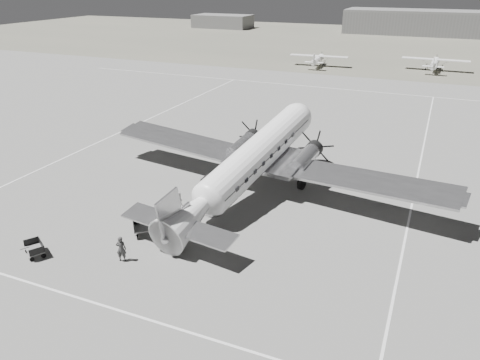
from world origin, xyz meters
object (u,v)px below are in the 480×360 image
ground_crew (121,249)px  ramp_agent (159,215)px  light_plane_right (435,64)px  light_plane_left (318,60)px  baggage_cart_far (35,249)px  dc3_airliner (251,163)px  shed_secondary (223,21)px  passenger (178,204)px  hangar_main (421,22)px  baggage_cart_near (148,227)px

ground_crew → ramp_agent: (-0.12, 4.30, 0.05)m
ground_crew → light_plane_right: bearing=-121.9°
light_plane_left → baggage_cart_far: (0.65, -68.92, -0.69)m
ground_crew → light_plane_left: bearing=-105.8°
dc3_airliner → light_plane_left: dc3_airliner is taller
shed_secondary → dc3_airliner: bearing=-64.0°
light_plane_left → passenger: 61.47m
hangar_main → light_plane_right: 59.73m
dc3_airliner → light_plane_left: bearing=108.4°
shed_secondary → baggage_cart_far: (46.99, -126.79, -1.58)m
hangar_main → dc3_airliner: (-4.26, -119.38, -0.56)m
ramp_agent → ground_crew: bearing=174.8°
light_plane_right → passenger: light_plane_right is taller
hangar_main → baggage_cart_far: size_ratio=28.43×
shed_secondary → baggage_cart_near: size_ratio=9.39×
light_plane_left → baggage_cart_near: 64.42m
light_plane_right → ground_crew: (-14.12, -70.87, -0.37)m
dc3_airliner → baggage_cart_far: 15.36m
light_plane_right → ramp_agent: (-14.24, -66.57, -0.32)m
hangar_main → shed_secondary: 60.22m
light_plane_left → ramp_agent: size_ratio=6.29×
light_plane_left → ground_crew: 67.62m
shed_secondary → light_plane_left: 74.14m
ground_crew → passenger: passenger is taller
hangar_main → baggage_cart_far: hangar_main is taller
dc3_airliner → ground_crew: bearing=-99.7°
shed_secondary → light_plane_right: (66.20, -54.37, -0.83)m
hangar_main → light_plane_left: size_ratio=3.93×
hangar_main → light_plane_left: bearing=-102.3°
shed_secondary → light_plane_left: bearing=-51.3°
light_plane_right → light_plane_left: bearing=-168.3°
light_plane_right → ramp_agent: 68.08m
hangar_main → light_plane_left: 64.38m
hangar_main → ramp_agent: hangar_main is taller
baggage_cart_far → ramp_agent: size_ratio=0.87×
ramp_agent → passenger: size_ratio=0.95×
light_plane_left → passenger: (5.92, -61.19, -0.21)m
dc3_airliner → ramp_agent: size_ratio=16.91×
dc3_airliner → baggage_cart_near: bearing=-108.4°
baggage_cart_near → passenger: (0.47, 3.00, 0.36)m
shed_secondary → light_plane_left: (46.33, -57.87, -0.89)m
light_plane_left → ramp_agent: light_plane_left is taller
ground_crew → dc3_airliner: bearing=-129.3°
shed_secondary → ground_crew: bearing=-67.4°
hangar_main → ground_crew: 130.51m
baggage_cart_near → ground_crew: 3.21m
baggage_cart_near → ground_crew: ground_crew is taller
dc3_airliner → light_plane_right: (10.46, 60.01, -1.57)m
light_plane_left → light_plane_right: light_plane_right is taller
dc3_airliner → ground_crew: size_ratio=17.94×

